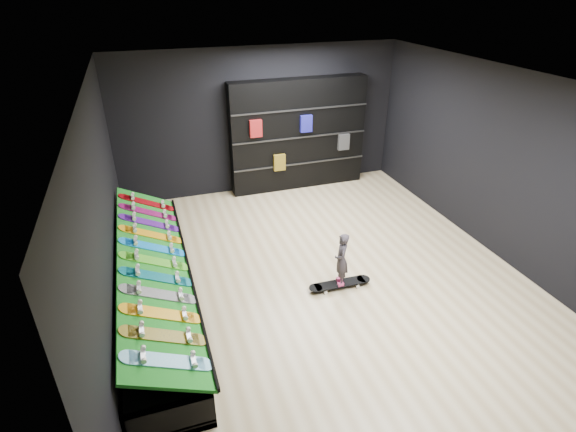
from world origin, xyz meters
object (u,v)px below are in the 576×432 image
object	(u,v)px
floor_skateboard	(340,285)
child	(341,269)
display_rack	(155,291)
back_shelving	(298,135)

from	to	relation	value
floor_skateboard	child	size ratio (longest dim) A/B	1.94
display_rack	floor_skateboard	bearing A→B (deg)	-9.90
floor_skateboard	child	world-z (taller)	child
back_shelving	child	world-z (taller)	back_shelving
display_rack	child	world-z (taller)	child
back_shelving	child	bearing A→B (deg)	-100.00
floor_skateboard	back_shelving	bearing A→B (deg)	81.66
back_shelving	floor_skateboard	bearing A→B (deg)	-100.00
display_rack	floor_skateboard	world-z (taller)	display_rack
child	floor_skateboard	bearing A→B (deg)	180.00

